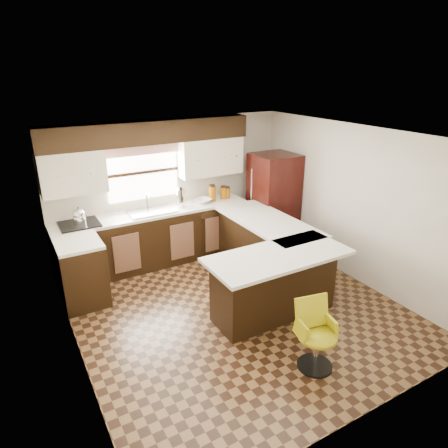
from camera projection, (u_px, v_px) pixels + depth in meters
floor at (236, 308)px, 5.62m from camera, size 4.40×4.40×0.00m
ceiling at (239, 137)px, 4.74m from camera, size 4.40×4.40×0.00m
wall_back at (171, 188)px, 6.96m from camera, size 4.40×0.00×4.40m
wall_front at (372, 315)px, 3.41m from camera, size 4.40×0.00×4.40m
wall_left at (68, 267)px, 4.21m from camera, size 0.00×4.40×4.40m
wall_right at (353, 204)px, 6.15m from camera, size 0.00×4.40×4.40m
base_cab_back at (156, 239)px, 6.79m from camera, size 3.30×0.60×0.90m
base_cab_left at (82, 274)px, 5.64m from camera, size 0.60×0.70×0.90m
counter_back at (154, 213)px, 6.61m from camera, size 3.30×0.60×0.04m
counter_left at (78, 243)px, 5.46m from camera, size 0.60×0.70×0.04m
soffit at (149, 132)px, 6.26m from camera, size 3.40×0.35×0.36m
upper_cab_left at (72, 173)px, 5.88m from camera, size 0.94×0.35×0.64m
upper_cab_right at (210, 156)px, 6.94m from camera, size 1.14×0.35×0.64m
window_pane at (143, 172)px, 6.59m from camera, size 1.20×0.02×0.90m
valance at (142, 149)px, 6.41m from camera, size 1.30×0.06×0.18m
sink at (152, 211)px, 6.56m from camera, size 0.75×0.45×0.03m
dishwasher at (215, 234)px, 7.02m from camera, size 0.58×0.03×0.78m
cooktop at (79, 224)px, 6.03m from camera, size 0.58×0.50×0.02m
peninsula_long at (264, 250)px, 6.38m from camera, size 0.60×1.95×0.90m
peninsula_return at (274, 285)px, 5.35m from camera, size 1.65×0.60×0.90m
counter_pen_long at (268, 222)px, 6.23m from camera, size 0.84×1.95×0.04m
counter_pen_return at (279, 256)px, 5.09m from camera, size 1.89×0.84×0.04m
refrigerator at (273, 201)px, 7.31m from camera, size 0.75×0.72×1.75m
bar_chair at (318, 337)px, 4.38m from camera, size 0.51×0.51×0.82m
kettle at (79, 215)px, 5.99m from camera, size 0.19×0.19×0.25m
percolator at (181, 198)px, 6.77m from camera, size 0.14×0.14×0.31m
mixing_bowl at (203, 201)px, 7.01m from camera, size 0.35×0.35×0.07m
canister_large at (212, 194)px, 7.08m from camera, size 0.13×0.13×0.26m
canister_med at (223, 193)px, 7.20m from camera, size 0.12×0.12×0.21m
canister_small at (227, 193)px, 7.24m from camera, size 0.12×0.12×0.18m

